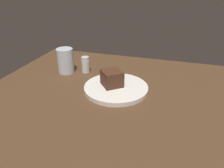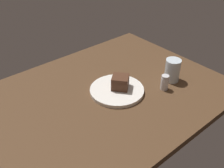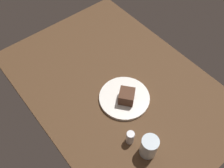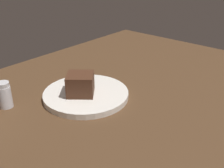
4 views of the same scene
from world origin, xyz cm
name	(u,v)px [view 4 (image 4 of 4)]	position (x,y,z in cm)	size (l,w,h in cm)	color
dining_table	(114,93)	(0.00, 0.00, 1.50)	(120.00, 84.00, 3.00)	#4C331E
dessert_plate	(86,94)	(9.45, -2.75, 3.83)	(24.88, 24.88, 1.67)	white
chocolate_cake_slice	(80,84)	(11.21, -3.01, 7.70)	(7.41, 7.16, 6.06)	#472819
salt_shaker	(5,95)	(27.64, -15.33, 6.63)	(3.63, 3.63, 7.37)	silver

